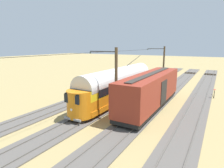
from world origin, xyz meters
TOP-DOWN VIEW (x-y plane):
  - ground_plane at (0.00, 0.00)m, footprint 220.00×220.00m
  - track_streetcar_siding at (-6.89, -0.31)m, footprint 2.80×80.00m
  - track_adjacent_siding at (-2.30, -0.31)m, footprint 2.80×80.00m
  - track_third_siding at (2.30, -0.31)m, footprint 2.80×80.00m
  - track_outer_siding at (6.89, -0.31)m, footprint 2.80×80.00m
  - vintage_streetcar at (2.30, -0.47)m, footprint 2.65×18.07m
  - boxcar_adjacent at (-2.30, 0.38)m, footprint 2.96×13.82m
  - catenary_pole_foreground at (-0.51, -11.01)m, footprint 3.12×0.28m
  - catenary_pole_mid_near at (-0.51, 5.51)m, footprint 3.12×0.28m
  - overhead_wire_run at (2.23, 4.72)m, footprint 2.91×37.05m
  - switch_stand at (-8.50, -7.73)m, footprint 0.50×0.30m

SIDE VIEW (x-z plane):
  - ground_plane at x=0.00m, z-range 0.00..0.00m
  - track_streetcar_siding at x=-6.89m, z-range -0.04..0.14m
  - track_adjacent_siding at x=-2.30m, z-range -0.04..0.14m
  - track_third_siding at x=2.30m, z-range -0.04..0.14m
  - track_outer_siding at x=6.89m, z-range -0.04..0.14m
  - switch_stand at x=-8.50m, z-range 0.08..1.32m
  - boxcar_adjacent at x=-2.30m, z-range 0.24..4.09m
  - vintage_streetcar at x=2.30m, z-range -0.43..4.96m
  - catenary_pole_foreground at x=-0.51m, z-range 0.17..7.10m
  - catenary_pole_mid_near at x=-0.51m, z-range 0.17..7.10m
  - overhead_wire_run at x=2.23m, z-range 6.29..6.47m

